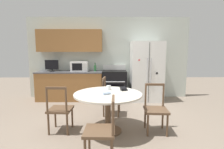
# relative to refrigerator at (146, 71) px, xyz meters

# --- Properties ---
(ground_plane) EXTENTS (14.00, 14.00, 0.00)m
(ground_plane) POSITION_rel_refrigerator_xyz_m (-1.17, -2.21, -0.90)
(ground_plane) COLOR gray
(back_wall) EXTENTS (5.20, 0.44, 2.60)m
(back_wall) POSITION_rel_refrigerator_xyz_m (-1.48, 0.38, 0.53)
(back_wall) COLOR silver
(back_wall) RESTS_ON ground_plane
(kitchen_counter) EXTENTS (2.03, 0.64, 0.90)m
(kitchen_counter) POSITION_rel_refrigerator_xyz_m (-2.37, 0.08, -0.45)
(kitchen_counter) COLOR #936033
(kitchen_counter) RESTS_ON ground_plane
(refrigerator) EXTENTS (0.95, 0.77, 1.81)m
(refrigerator) POSITION_rel_refrigerator_xyz_m (0.00, 0.00, 0.00)
(refrigerator) COLOR white
(refrigerator) RESTS_ON ground_plane
(oven_range) EXTENTS (0.73, 0.68, 1.08)m
(oven_range) POSITION_rel_refrigerator_xyz_m (-0.98, 0.05, -0.44)
(oven_range) COLOR black
(oven_range) RESTS_ON ground_plane
(microwave) EXTENTS (0.52, 0.40, 0.31)m
(microwave) POSITION_rel_refrigerator_xyz_m (-2.06, 0.10, 0.15)
(microwave) COLOR white
(microwave) RESTS_ON kitchen_counter
(countertop_tv) EXTENTS (0.40, 0.16, 0.35)m
(countertop_tv) POSITION_rel_refrigerator_xyz_m (-2.92, 0.07, 0.19)
(countertop_tv) COLOR black
(countertop_tv) RESTS_ON kitchen_counter
(counter_bottle) EXTENTS (0.07, 0.07, 0.27)m
(counter_bottle) POSITION_rel_refrigerator_xyz_m (-1.58, 0.10, 0.10)
(counter_bottle) COLOR #2D6B38
(counter_bottle) RESTS_ON kitchen_counter
(dining_table) EXTENTS (1.27, 1.27, 0.75)m
(dining_table) POSITION_rel_refrigerator_xyz_m (-1.15, -2.16, -0.29)
(dining_table) COLOR beige
(dining_table) RESTS_ON ground_plane
(dining_chair_far) EXTENTS (0.47, 0.47, 0.90)m
(dining_chair_far) POSITION_rel_refrigerator_xyz_m (-1.10, -1.26, -0.47)
(dining_chair_far) COLOR brown
(dining_chair_far) RESTS_ON ground_plane
(dining_chair_left) EXTENTS (0.44, 0.44, 0.90)m
(dining_chair_left) POSITION_rel_refrigerator_xyz_m (-2.05, -2.17, -0.47)
(dining_chair_left) COLOR brown
(dining_chair_left) RESTS_ON ground_plane
(dining_chair_right) EXTENTS (0.44, 0.44, 0.90)m
(dining_chair_right) POSITION_rel_refrigerator_xyz_m (-0.25, -2.17, -0.47)
(dining_chair_right) COLOR brown
(dining_chair_right) RESTS_ON ground_plane
(dining_chair_near) EXTENTS (0.43, 0.43, 0.90)m
(dining_chair_near) POSITION_rel_refrigerator_xyz_m (-1.23, -3.05, -0.47)
(dining_chair_near) COLOR brown
(dining_chair_near) RESTS_ON ground_plane
(candle_glass) EXTENTS (0.09, 0.09, 0.09)m
(candle_glass) POSITION_rel_refrigerator_xyz_m (-1.14, -1.88, -0.12)
(candle_glass) COLOR silver
(candle_glass) RESTS_ON dining_table
(folded_napkin) EXTENTS (0.15, 0.12, 0.05)m
(folded_napkin) POSITION_rel_refrigerator_xyz_m (-1.17, -2.26, -0.13)
(folded_napkin) COLOR #A3BCDB
(folded_napkin) RESTS_ON dining_table
(wallet) EXTENTS (0.16, 0.16, 0.07)m
(wallet) POSITION_rel_refrigerator_xyz_m (-0.84, -1.92, -0.13)
(wallet) COLOR black
(wallet) RESTS_ON dining_table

